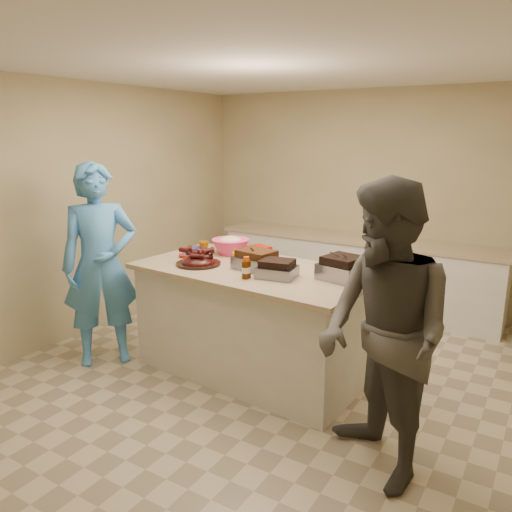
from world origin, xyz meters
The scene contains 20 objects.
room centered at (0.00, 0.00, 0.00)m, with size 4.50×5.00×2.70m, color tan, non-canonical shape.
back_counter centered at (0.00, 2.20, 0.45)m, with size 3.60×0.64×0.90m, color silver, non-canonical shape.
island centered at (-0.14, -0.03, 0.00)m, with size 2.11×1.11×1.00m, color silver, non-canonical shape.
rib_platter centered at (-0.63, -0.19, 1.00)m, with size 0.41×0.41×0.16m, color #3F0E0D, non-canonical shape.
pulled_pork_tray centered at (-0.09, -0.04, 1.00)m, with size 0.37×0.28×0.11m, color #47230F.
brisket_tray centered at (0.18, -0.17, 1.00)m, with size 0.31×0.26×0.09m, color black.
roasting_pan centered at (0.67, 0.07, 1.00)m, with size 0.33×0.33×0.13m, color gray.
coleslaw_bowl centered at (-0.61, 0.31, 1.00)m, with size 0.37×0.37×0.26m, color #FE3D7C, non-canonical shape.
sausage_plate centered at (-0.10, 0.19, 1.00)m, with size 0.28×0.28×0.05m, color silver.
mac_cheese_dish centered at (0.56, 0.24, 1.00)m, with size 0.31×0.23×0.08m, color #FDA818.
bbq_bottle_a centered at (-0.02, -0.31, 1.00)m, with size 0.06×0.06×0.18m, color #3E1902.
bbq_bottle_b centered at (-0.02, -0.34, 1.00)m, with size 0.06×0.06×0.18m, color #3E1902.
mustard_bottle centered at (-0.39, 0.05, 1.00)m, with size 0.05×0.05×0.13m, color #DCBE00.
sauce_bowl centered at (-0.26, 0.11, 1.00)m, with size 0.15×0.05×0.15m, color silver.
plate_stack_large centered at (-1.00, 0.24, 1.00)m, with size 0.24×0.24×0.03m, color #981305.
plate_stack_small centered at (-0.90, 0.00, 1.00)m, with size 0.18×0.18×0.02m, color #981305.
plastic_cup centered at (-0.93, 0.29, 1.00)m, with size 0.11×0.10×0.11m, color #8D5D08.
basket_stack centered at (-0.31, 0.37, 1.00)m, with size 0.20×0.15×0.10m, color #981305.
guest_blue centered at (-1.49, -0.58, 0.00)m, with size 0.70×1.92×0.46m, color #4893DA.
guest_gray centered at (1.30, -0.82, 0.00)m, with size 0.93×1.92×0.73m, color #525049.
Camera 1 is at (2.12, -3.65, 2.16)m, focal length 35.00 mm.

